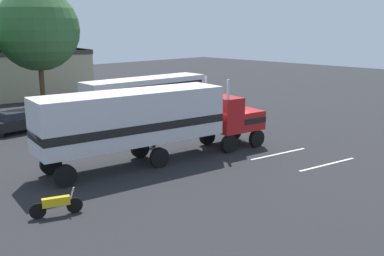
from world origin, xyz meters
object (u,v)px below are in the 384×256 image
object	(u,v)px
tree_right	(38,30)
parked_bus	(146,94)
person_bystander	(153,133)
parked_car	(15,122)
semi_truck	(150,119)
motorcycle	(57,204)

from	to	relation	value
tree_right	parked_bus	bearing A→B (deg)	-57.78
person_bystander	parked_bus	world-z (taller)	parked_bus
parked_bus	parked_car	distance (m)	10.39
person_bystander	parked_car	distance (m)	10.96
semi_truck	tree_right	size ratio (longest dim) A/B	1.33
parked_bus	semi_truck	bearing A→B (deg)	-127.25
semi_truck	motorcycle	size ratio (longest dim) A/B	7.15
parked_bus	parked_car	size ratio (longest dim) A/B	2.49
person_bystander	parked_bus	xyz separation A→B (m)	(5.16, 7.19, 1.17)
motorcycle	tree_right	xyz separation A→B (m)	(9.58, 20.74, 6.79)
semi_truck	tree_right	world-z (taller)	tree_right
semi_truck	tree_right	distance (m)	18.54
semi_truck	parked_car	size ratio (longest dim) A/B	3.22
motorcycle	tree_right	size ratio (longest dim) A/B	0.19
semi_truck	parked_bus	xyz separation A→B (m)	(7.35, 9.66, -0.46)
semi_truck	motorcycle	bearing A→B (deg)	-158.08
motorcycle	semi_truck	bearing A→B (deg)	21.92
parked_car	tree_right	size ratio (longest dim) A/B	0.41
person_bystander	parked_car	xyz separation A→B (m)	(-4.81, 9.85, -0.09)
motorcycle	tree_right	distance (m)	23.83
parked_car	tree_right	bearing A→B (deg)	48.41
semi_truck	parked_bus	world-z (taller)	semi_truck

